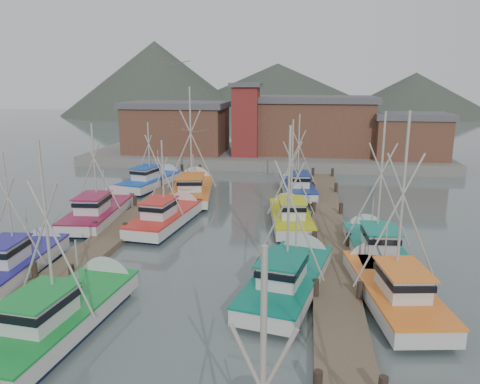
# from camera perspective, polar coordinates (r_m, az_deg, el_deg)

# --- Properties ---
(ground) EXTENTS (260.00, 260.00, 0.00)m
(ground) POSITION_cam_1_polar(r_m,az_deg,el_deg) (24.99, -5.03, -10.41)
(ground) COLOR #4C5C59
(ground) RESTS_ON ground
(dock_left) EXTENTS (2.30, 46.00, 1.50)m
(dock_left) POSITION_cam_1_polar(r_m,az_deg,el_deg) (30.68, -16.15, -5.85)
(dock_left) COLOR brown
(dock_left) RESTS_ON ground
(dock_right) EXTENTS (2.30, 46.00, 1.50)m
(dock_right) POSITION_cam_1_polar(r_m,az_deg,el_deg) (28.09, 11.09, -7.38)
(dock_right) COLOR brown
(dock_right) RESTS_ON ground
(quay) EXTENTS (44.00, 16.00, 1.20)m
(quay) POSITION_cam_1_polar(r_m,az_deg,el_deg) (60.19, 3.10, 4.45)
(quay) COLOR slate
(quay) RESTS_ON ground
(shed_left) EXTENTS (12.72, 8.48, 6.20)m
(shed_left) POSITION_cam_1_polar(r_m,az_deg,el_deg) (59.79, -7.70, 7.90)
(shed_left) COLOR brown
(shed_left) RESTS_ON quay
(shed_center) EXTENTS (14.84, 9.54, 6.90)m
(shed_center) POSITION_cam_1_polar(r_m,az_deg,el_deg) (59.44, 8.98, 8.16)
(shed_center) COLOR brown
(shed_center) RESTS_ON quay
(shed_right) EXTENTS (8.48, 6.36, 5.20)m
(shed_right) POSITION_cam_1_polar(r_m,az_deg,el_deg) (57.70, 20.02, 6.50)
(shed_right) COLOR brown
(shed_right) RESTS_ON quay
(lookout_tower) EXTENTS (3.60, 3.60, 8.50)m
(lookout_tower) POSITION_cam_1_polar(r_m,az_deg,el_deg) (55.87, 0.71, 8.87)
(lookout_tower) COLOR maroon
(lookout_tower) RESTS_ON quay
(distant_hills) EXTENTS (175.00, 140.00, 42.00)m
(distant_hills) POSITION_cam_1_polar(r_m,az_deg,el_deg) (146.26, 1.24, 9.61)
(distant_hills) COLOR #3D473B
(distant_hills) RESTS_ON ground
(boat_4) EXTENTS (3.73, 9.51, 8.80)m
(boat_4) POSITION_cam_1_polar(r_m,az_deg,el_deg) (21.40, -20.37, -13.56)
(boat_4) COLOR #0F1A32
(boat_4) RESTS_ON ground
(boat_5) EXTENTS (4.57, 9.49, 8.94)m
(boat_5) POSITION_cam_1_polar(r_m,az_deg,el_deg) (23.49, 6.15, -10.25)
(boat_5) COLOR #0F1A32
(boat_5) RESTS_ON ground
(boat_6) EXTENTS (3.00, 8.10, 7.24)m
(boat_6) POSITION_cam_1_polar(r_m,az_deg,el_deg) (27.93, -25.06, -7.56)
(boat_6) COLOR #0F1A32
(boat_6) RESTS_ON ground
(boat_7) EXTENTS (4.10, 9.13, 9.64)m
(boat_7) POSITION_cam_1_polar(r_m,az_deg,el_deg) (23.39, 17.78, -10.96)
(boat_7) COLOR #0F1A32
(boat_7) RESTS_ON ground
(boat_8) EXTENTS (3.63, 8.86, 6.87)m
(boat_8) POSITION_cam_1_polar(r_m,az_deg,el_deg) (33.58, -8.72, -2.95)
(boat_8) COLOR #0F1A32
(boat_8) RESTS_ON ground
(boat_9) EXTENTS (3.57, 8.50, 8.21)m
(boat_9) POSITION_cam_1_polar(r_m,az_deg,el_deg) (33.38, 6.10, -2.96)
(boat_9) COLOR #0F1A32
(boat_9) RESTS_ON ground
(boat_10) EXTENTS (3.62, 9.41, 7.97)m
(boat_10) POSITION_cam_1_polar(r_m,az_deg,el_deg) (36.02, -16.55, -2.22)
(boat_10) COLOR #0F1A32
(boat_10) RESTS_ON ground
(boat_11) EXTENTS (3.70, 8.65, 9.20)m
(boat_11) POSITION_cam_1_polar(r_m,az_deg,el_deg) (28.45, 15.96, -6.37)
(boat_11) COLOR #0F1A32
(boat_11) RESTS_ON ground
(boat_12) EXTENTS (4.80, 10.57, 10.52)m
(boat_12) POSITION_cam_1_polar(r_m,az_deg,el_deg) (41.52, -5.78, 0.36)
(boat_12) COLOR #0F1A32
(boat_12) RESTS_ON ground
(boat_13) EXTENTS (3.68, 8.61, 7.92)m
(boat_13) POSITION_cam_1_polar(r_m,az_deg,el_deg) (42.43, 6.93, 0.60)
(boat_13) COLOR #0F1A32
(boat_13) RESTS_ON ground
(boat_14) EXTENTS (4.29, 8.89, 6.99)m
(boat_14) POSITION_cam_1_polar(r_m,az_deg,el_deg) (45.70, -10.45, 1.40)
(boat_14) COLOR #0F1A32
(boat_14) RESTS_ON ground
(gull_near) EXTENTS (1.55, 0.65, 0.24)m
(gull_near) POSITION_cam_1_polar(r_m,az_deg,el_deg) (21.18, -8.17, 15.27)
(gull_near) COLOR gray
(gull_near) RESTS_ON ground
(gull_far) EXTENTS (1.54, 0.61, 0.24)m
(gull_far) POSITION_cam_1_polar(r_m,az_deg,el_deg) (25.96, -5.53, 7.42)
(gull_far) COLOR gray
(gull_far) RESTS_ON ground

